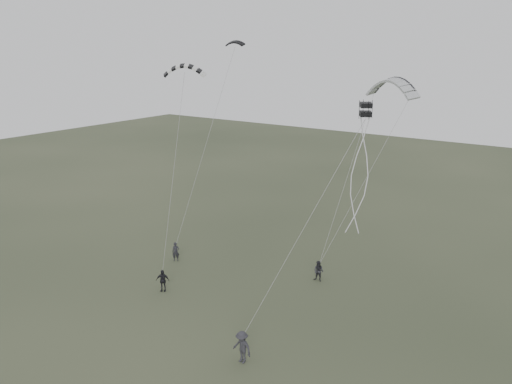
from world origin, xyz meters
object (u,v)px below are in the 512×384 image
Objects in this scene: flyer_far at (242,347)px; kite_box at (366,109)px; kite_pale_large at (392,80)px; kite_striped at (184,66)px; kite_dark_small at (235,42)px; flyer_right at (319,271)px; flyer_center at (163,280)px; flyer_left at (176,252)px.

flyer_far is 2.63× the size of kite_box.
kite_pale_large is at bearing 71.36° from kite_box.
kite_striped is (-11.02, -10.16, 1.06)m from kite_pale_large.
flyer_far is 1.12× the size of kite_dark_small.
flyer_right is 19.39m from kite_dark_small.
kite_dark_small reaches higher than flyer_right.
kite_dark_small reaches higher than flyer_center.
kite_striped reaches higher than flyer_far.
kite_pale_large is 6.67× the size of kite_box.
flyer_left is 20.81m from kite_pale_large.
flyer_far is at bearing -72.35° from flyer_left.
kite_dark_small is at bearing 133.40° from flyer_far.
kite_box is (13.00, 2.08, 12.24)m from flyer_center.
flyer_center is 0.97× the size of kite_dark_small.
flyer_center is 17.98m from kite_box.
flyer_left is at bearing 91.93° from flyer_center.
flyer_left is 0.53× the size of kite_striped.
kite_pale_large is (12.33, 2.62, -2.70)m from kite_dark_small.
kite_box is (15.75, -2.12, 12.26)m from flyer_left.
kite_dark_small is 2.34× the size of kite_box.
flyer_center is 14.72m from kite_striped.
kite_pale_large is at bearing 6.83° from kite_striped.
flyer_center is at bearing -86.23° from kite_dark_small.
kite_striped is at bearing -87.99° from kite_dark_small.
flyer_right is 10.92m from flyer_center.
kite_striped is at bearing -39.21° from flyer_left.
flyer_far is 18.95m from kite_striped.
kite_dark_small is at bearing 154.84° from flyer_right.
kite_box is (3.80, 5.54, 12.12)m from flyer_far.
kite_dark_small is 0.56× the size of kite_striped.
flyer_right is at bearing 100.32° from kite_box.
kite_pale_large is 12.70m from kite_box.
flyer_center reaches higher than flyer_left.
kite_dark_small is (-11.62, 15.22, 15.57)m from flyer_far.
flyer_center is 0.34× the size of kite_pale_large.
kite_pale_large is at bearing 93.74° from flyer_far.
kite_dark_small is 18.53m from kite_box.
flyer_center is at bearing -96.54° from flyer_left.
kite_box is at bearing -47.34° from flyer_left.
kite_box reaches higher than flyer_left.
kite_dark_small reaches higher than kite_box.
flyer_far reaches higher than flyer_right.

